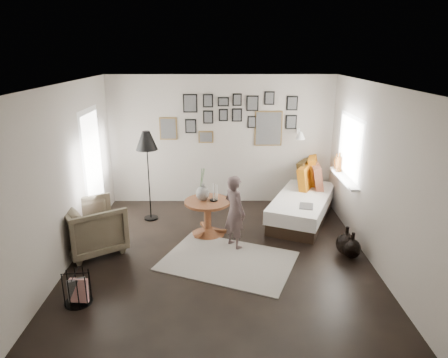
{
  "coord_description": "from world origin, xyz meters",
  "views": [
    {
      "loc": [
        0.01,
        -5.5,
        3.05
      ],
      "look_at": [
        0.05,
        0.5,
        1.1
      ],
      "focal_mm": 32.0,
      "sensor_mm": 36.0,
      "label": 1
    }
  ],
  "objects_px": {
    "child": "(235,212)",
    "demijohn_large": "(346,244)",
    "floor_lamp": "(147,144)",
    "pedestal_table": "(208,219)",
    "armchair": "(93,227)",
    "daybed": "(301,201)",
    "vase": "(203,191)",
    "magazine_basket": "(77,288)",
    "demijohn_small": "(352,249)"
  },
  "relations": [
    {
      "from": "pedestal_table",
      "to": "armchair",
      "type": "bearing_deg",
      "value": -161.77
    },
    {
      "from": "daybed",
      "to": "magazine_basket",
      "type": "distance_m",
      "value": 4.29
    },
    {
      "from": "pedestal_table",
      "to": "daybed",
      "type": "bearing_deg",
      "value": 22.8
    },
    {
      "from": "demijohn_large",
      "to": "vase",
      "type": "bearing_deg",
      "value": 161.4
    },
    {
      "from": "vase",
      "to": "demijohn_small",
      "type": "xyz_separation_m",
      "value": [
        2.31,
        -0.88,
        -0.63
      ]
    },
    {
      "from": "vase",
      "to": "child",
      "type": "height_order",
      "value": "child"
    },
    {
      "from": "demijohn_small",
      "to": "daybed",
      "type": "bearing_deg",
      "value": 106.55
    },
    {
      "from": "daybed",
      "to": "child",
      "type": "distance_m",
      "value": 1.8
    },
    {
      "from": "demijohn_small",
      "to": "magazine_basket",
      "type": "bearing_deg",
      "value": -163.7
    },
    {
      "from": "daybed",
      "to": "demijohn_large",
      "type": "distance_m",
      "value": 1.54
    },
    {
      "from": "pedestal_table",
      "to": "armchair",
      "type": "xyz_separation_m",
      "value": [
        -1.77,
        -0.58,
        0.12
      ]
    },
    {
      "from": "vase",
      "to": "demijohn_large",
      "type": "height_order",
      "value": "vase"
    },
    {
      "from": "floor_lamp",
      "to": "magazine_basket",
      "type": "bearing_deg",
      "value": -100.26
    },
    {
      "from": "magazine_basket",
      "to": "demijohn_large",
      "type": "relative_size",
      "value": 0.9
    },
    {
      "from": "daybed",
      "to": "armchair",
      "type": "bearing_deg",
      "value": -135.88
    },
    {
      "from": "floor_lamp",
      "to": "child",
      "type": "relative_size",
      "value": 1.39
    },
    {
      "from": "demijohn_large",
      "to": "pedestal_table",
      "type": "bearing_deg",
      "value": 161.23
    },
    {
      "from": "demijohn_large",
      "to": "child",
      "type": "distance_m",
      "value": 1.8
    },
    {
      "from": "magazine_basket",
      "to": "child",
      "type": "distance_m",
      "value": 2.55
    },
    {
      "from": "floor_lamp",
      "to": "child",
      "type": "height_order",
      "value": "floor_lamp"
    },
    {
      "from": "vase",
      "to": "child",
      "type": "distance_m",
      "value": 0.74
    },
    {
      "from": "pedestal_table",
      "to": "floor_lamp",
      "type": "xyz_separation_m",
      "value": [
        -1.1,
        0.66,
        1.16
      ]
    },
    {
      "from": "vase",
      "to": "child",
      "type": "bearing_deg",
      "value": -42.38
    },
    {
      "from": "armchair",
      "to": "vase",
      "type": "bearing_deg",
      "value": -103.89
    },
    {
      "from": "floor_lamp",
      "to": "magazine_basket",
      "type": "distance_m",
      "value": 2.95
    },
    {
      "from": "child",
      "to": "demijohn_large",
      "type": "bearing_deg",
      "value": -135.51
    },
    {
      "from": "demijohn_large",
      "to": "child",
      "type": "bearing_deg",
      "value": 170.86
    },
    {
      "from": "demijohn_large",
      "to": "demijohn_small",
      "type": "xyz_separation_m",
      "value": [
        0.06,
        -0.12,
        -0.02
      ]
    },
    {
      "from": "armchair",
      "to": "magazine_basket",
      "type": "bearing_deg",
      "value": 154.58
    },
    {
      "from": "floor_lamp",
      "to": "child",
      "type": "distance_m",
      "value": 2.09
    },
    {
      "from": "armchair",
      "to": "child",
      "type": "distance_m",
      "value": 2.23
    },
    {
      "from": "daybed",
      "to": "armchair",
      "type": "relative_size",
      "value": 2.53
    },
    {
      "from": "magazine_basket",
      "to": "armchair",
      "type": "bearing_deg",
      "value": 98.11
    },
    {
      "from": "vase",
      "to": "armchair",
      "type": "xyz_separation_m",
      "value": [
        -1.69,
        -0.6,
        -0.38
      ]
    },
    {
      "from": "vase",
      "to": "armchair",
      "type": "relative_size",
      "value": 0.63
    },
    {
      "from": "vase",
      "to": "magazine_basket",
      "type": "height_order",
      "value": "vase"
    },
    {
      "from": "pedestal_table",
      "to": "armchair",
      "type": "height_order",
      "value": "armchair"
    },
    {
      "from": "demijohn_small",
      "to": "pedestal_table",
      "type": "bearing_deg",
      "value": 158.94
    },
    {
      "from": "demijohn_large",
      "to": "floor_lamp",
      "type": "bearing_deg",
      "value": 156.78
    },
    {
      "from": "pedestal_table",
      "to": "daybed",
      "type": "height_order",
      "value": "daybed"
    },
    {
      "from": "armchair",
      "to": "demijohn_small",
      "type": "distance_m",
      "value": 4.02
    },
    {
      "from": "armchair",
      "to": "magazine_basket",
      "type": "relative_size",
      "value": 2.13
    },
    {
      "from": "pedestal_table",
      "to": "vase",
      "type": "xyz_separation_m",
      "value": [
        -0.08,
        0.02,
        0.5
      ]
    },
    {
      "from": "vase",
      "to": "daybed",
      "type": "xyz_separation_m",
      "value": [
        1.83,
        0.72,
        -0.48
      ]
    },
    {
      "from": "daybed",
      "to": "floor_lamp",
      "type": "bearing_deg",
      "value": -154.94
    },
    {
      "from": "daybed",
      "to": "child",
      "type": "bearing_deg",
      "value": -113.93
    },
    {
      "from": "pedestal_table",
      "to": "demijohn_small",
      "type": "height_order",
      "value": "pedestal_table"
    },
    {
      "from": "pedestal_table",
      "to": "magazine_basket",
      "type": "distance_m",
      "value": 2.52
    },
    {
      "from": "pedestal_table",
      "to": "demijohn_small",
      "type": "distance_m",
      "value": 2.39
    },
    {
      "from": "floor_lamp",
      "to": "child",
      "type": "bearing_deg",
      "value": -36.09
    }
  ]
}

